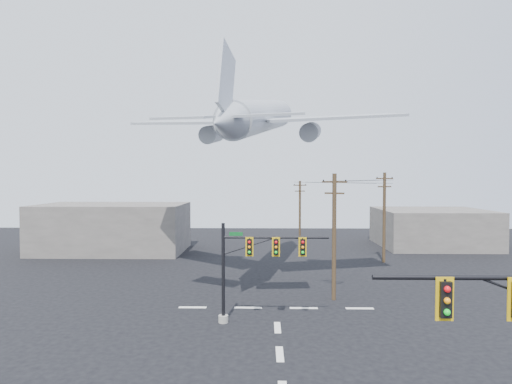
{
  "coord_description": "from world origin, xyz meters",
  "views": [
    {
      "loc": [
        -0.81,
        -18.37,
        9.4
      ],
      "look_at": [
        -1.28,
        5.0,
        8.58
      ],
      "focal_mm": 30.0,
      "sensor_mm": 36.0,
      "label": 1
    }
  ],
  "objects_px": {
    "signal_mast_far": "(250,266)",
    "utility_pole_a": "(334,234)",
    "utility_pole_c": "(300,212)",
    "airliner": "(260,117)",
    "utility_pole_b": "(384,215)"
  },
  "relations": [
    {
      "from": "signal_mast_far",
      "to": "utility_pole_a",
      "type": "distance_m",
      "value": 8.31
    },
    {
      "from": "utility_pole_c",
      "to": "airliner",
      "type": "xyz_separation_m",
      "value": [
        -5.23,
        -19.43,
        10.2
      ]
    },
    {
      "from": "utility_pole_a",
      "to": "signal_mast_far",
      "type": "bearing_deg",
      "value": -116.1
    },
    {
      "from": "signal_mast_far",
      "to": "utility_pole_a",
      "type": "relative_size",
      "value": 0.73
    },
    {
      "from": "signal_mast_far",
      "to": "utility_pole_b",
      "type": "xyz_separation_m",
      "value": [
        14.1,
        19.92,
        1.5
      ]
    },
    {
      "from": "signal_mast_far",
      "to": "airliner",
      "type": "xyz_separation_m",
      "value": [
        0.54,
        11.92,
        11.17
      ]
    },
    {
      "from": "utility_pole_b",
      "to": "utility_pole_c",
      "type": "relative_size",
      "value": 1.11
    },
    {
      "from": "utility_pole_a",
      "to": "airliner",
      "type": "height_order",
      "value": "airliner"
    },
    {
      "from": "utility_pole_a",
      "to": "utility_pole_c",
      "type": "height_order",
      "value": "utility_pole_a"
    },
    {
      "from": "signal_mast_far",
      "to": "utility_pole_c",
      "type": "bearing_deg",
      "value": 79.56
    },
    {
      "from": "utility_pole_a",
      "to": "airliner",
      "type": "bearing_deg",
      "value": 154.23
    },
    {
      "from": "signal_mast_far",
      "to": "airliner",
      "type": "distance_m",
      "value": 16.34
    },
    {
      "from": "airliner",
      "to": "utility_pole_b",
      "type": "bearing_deg",
      "value": -47.25
    },
    {
      "from": "utility_pole_b",
      "to": "utility_pole_c",
      "type": "distance_m",
      "value": 14.14
    },
    {
      "from": "utility_pole_a",
      "to": "utility_pole_b",
      "type": "height_order",
      "value": "utility_pole_b"
    }
  ]
}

